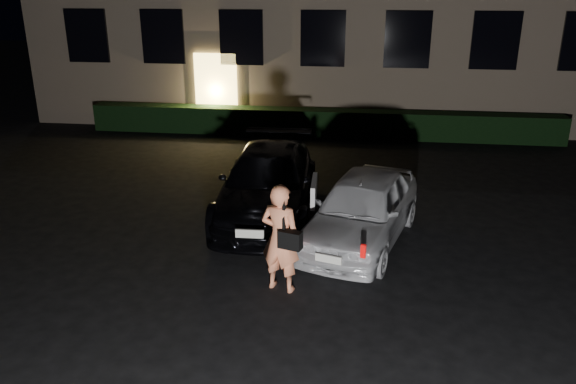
# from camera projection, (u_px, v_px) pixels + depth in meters

# --- Properties ---
(ground) EXTENTS (80.00, 80.00, 0.00)m
(ground) POSITION_uv_depth(u_px,v_px,m) (263.00, 311.00, 8.39)
(ground) COLOR black
(ground) RESTS_ON ground
(hedge) EXTENTS (15.00, 0.70, 0.85)m
(hedge) POSITION_uv_depth(u_px,v_px,m) (320.00, 123.00, 18.00)
(hedge) COLOR black
(hedge) RESTS_ON ground
(sedan) EXTENTS (2.14, 4.79, 1.35)m
(sedan) POSITION_uv_depth(u_px,v_px,m) (268.00, 183.00, 11.79)
(sedan) COLOR black
(sedan) RESTS_ON ground
(hatch) EXTENTS (2.53, 4.12, 1.31)m
(hatch) POSITION_uv_depth(u_px,v_px,m) (362.00, 209.00, 10.47)
(hatch) COLOR silver
(hatch) RESTS_ON ground
(man) EXTENTS (0.74, 0.61, 1.77)m
(man) POSITION_uv_depth(u_px,v_px,m) (281.00, 238.00, 8.70)
(man) COLOR #FF9062
(man) RESTS_ON ground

